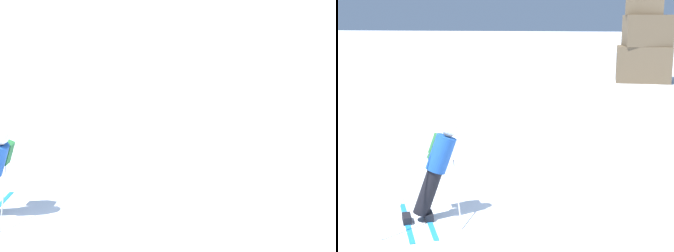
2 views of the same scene
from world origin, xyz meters
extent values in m
plane|color=white|center=(0.00, 0.00, 0.00)|extent=(300.00, 300.00, 0.00)
sphere|color=tan|center=(-0.54, 0.28, 1.52)|extent=(0.35, 0.33, 0.28)
sphere|color=silver|center=(-0.53, 0.29, 1.55)|extent=(0.41, 0.38, 0.32)
cube|color=#236633|center=(-0.79, 0.44, 1.16)|extent=(0.45, 0.36, 0.51)
cylinder|color=#B7B7BC|center=(-0.35, 0.05, 0.51)|extent=(0.29, 0.46, 1.04)
camera|label=1|loc=(6.28, -3.73, 4.54)|focal=50.00mm
camera|label=2|loc=(1.94, -6.80, 3.26)|focal=50.00mm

